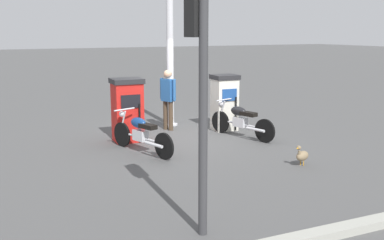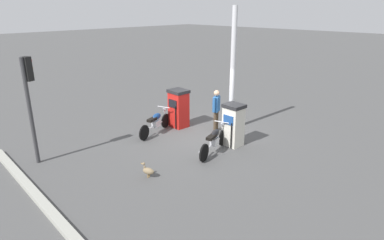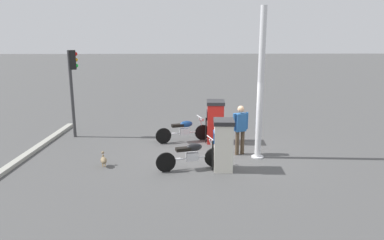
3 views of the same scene
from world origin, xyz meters
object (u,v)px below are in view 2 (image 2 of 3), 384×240
(fuel_pump_near, at_px, (179,108))
(fuel_pump_far, at_px, (233,125))
(roadside_traffic_light, at_px, (29,92))
(motorcycle_far_pump, at_px, (214,140))
(motorcycle_near_pump, at_px, (156,122))
(wandering_duck, at_px, (148,171))
(canopy_support_pole, at_px, (233,73))
(attendant_person, at_px, (216,108))

(fuel_pump_near, distance_m, fuel_pump_far, 2.80)
(roadside_traffic_light, bearing_deg, motorcycle_far_pump, 141.17)
(motorcycle_far_pump, bearing_deg, fuel_pump_far, 175.27)
(motorcycle_near_pump, height_order, motorcycle_far_pump, motorcycle_far_pump)
(motorcycle_near_pump, distance_m, roadside_traffic_light, 4.67)
(motorcycle_near_pump, xyz_separation_m, roadside_traffic_light, (4.23, -0.75, 1.85))
(wandering_duck, xyz_separation_m, canopy_support_pole, (-4.87, -0.74, 2.10))
(motorcycle_far_pump, bearing_deg, attendant_person, -141.51)
(fuel_pump_near, bearing_deg, attendant_person, 116.64)
(canopy_support_pole, bearing_deg, motorcycle_far_pump, 24.30)
(motorcycle_near_pump, relative_size, motorcycle_far_pump, 1.00)
(fuel_pump_far, relative_size, attendant_person, 0.92)
(fuel_pump_near, distance_m, motorcycle_near_pump, 1.21)
(motorcycle_near_pump, relative_size, roadside_traffic_light, 0.61)
(motorcycle_far_pump, distance_m, canopy_support_pole, 3.04)
(fuel_pump_far, bearing_deg, attendant_person, -117.09)
(wandering_duck, distance_m, roadside_traffic_light, 4.31)
(attendant_person, bearing_deg, motorcycle_near_pump, -39.02)
(motorcycle_near_pump, bearing_deg, fuel_pump_far, 111.71)
(motorcycle_far_pump, distance_m, attendant_person, 2.16)
(motorcycle_far_pump, relative_size, wandering_duck, 4.51)
(fuel_pump_near, height_order, wandering_duck, fuel_pump_near)
(motorcycle_near_pump, xyz_separation_m, wandering_duck, (2.46, 2.58, -0.25))
(motorcycle_near_pump, distance_m, wandering_duck, 3.57)
(fuel_pump_near, xyz_separation_m, wandering_duck, (3.61, 2.48, -0.58))
(roadside_traffic_light, bearing_deg, motorcycle_near_pump, 169.88)
(fuel_pump_near, distance_m, roadside_traffic_light, 5.65)
(attendant_person, height_order, wandering_duck, attendant_person)
(roadside_traffic_light, bearing_deg, fuel_pump_near, 171.03)
(fuel_pump_near, height_order, motorcycle_far_pump, fuel_pump_near)
(motorcycle_near_pump, bearing_deg, canopy_support_pole, 142.75)
(roadside_traffic_light, height_order, canopy_support_pole, canopy_support_pole)
(fuel_pump_far, bearing_deg, wandering_duck, -5.11)
(attendant_person, distance_m, wandering_duck, 4.52)
(fuel_pump_near, relative_size, motorcycle_near_pump, 0.77)
(fuel_pump_far, bearing_deg, fuel_pump_near, -90.00)
(motorcycle_far_pump, height_order, attendant_person, attendant_person)
(motorcycle_near_pump, bearing_deg, attendant_person, 140.98)
(motorcycle_near_pump, distance_m, canopy_support_pole, 3.55)
(fuel_pump_near, bearing_deg, canopy_support_pole, 125.85)
(motorcycle_far_pump, height_order, wandering_duck, motorcycle_far_pump)
(fuel_pump_near, xyz_separation_m, motorcycle_far_pump, (0.94, 2.73, -0.34))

